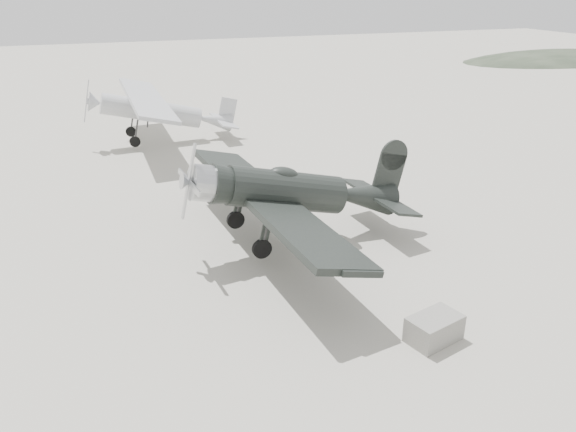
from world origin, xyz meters
name	(u,v)px	position (x,y,z in m)	size (l,w,h in m)	color
ground	(291,272)	(0.00, 0.00, 0.00)	(160.00, 160.00, 0.00)	#A39E90
hill_northeast	(558,60)	(50.00, 40.00, 0.00)	(32.00, 16.00, 5.20)	#283124
lowwing_monoplane	(295,192)	(0.90, 2.04, 2.10)	(8.82, 12.33, 3.98)	black
highwing_monoplane	(157,107)	(-1.92, 18.17, 2.21)	(8.83, 12.34, 3.53)	#AFB1B5
equipment_block	(434,329)	(2.37, -5.07, 0.37)	(1.50, 0.94, 0.75)	slate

